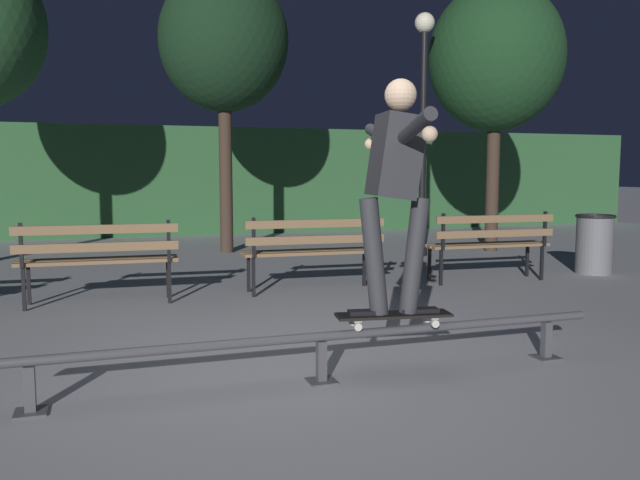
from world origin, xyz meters
The scene contains 12 objects.
ground_plane centered at (0.00, 0.00, 0.00)m, with size 90.00×90.00×0.00m, color #99999E.
hedge_backdrop centered at (0.00, 10.69, 1.18)m, with size 24.00×1.20×2.36m, color #2D5B33.
grind_rail centered at (0.00, -0.26, 0.26)m, with size 4.13×0.18×0.33m.
skateboard centered at (0.51, -0.26, 0.41)m, with size 0.80×0.31×0.09m.
skateboarder centered at (0.52, -0.26, 1.34)m, with size 0.63×1.40×1.56m.
park_bench_left_center centered at (-1.39, 2.81, 0.54)m, with size 1.62×0.48×0.88m.
park_bench_right_center centered at (0.93, 2.81, 0.54)m, with size 1.62×0.48×0.88m.
park_bench_rightmost centered at (3.25, 2.81, 0.54)m, with size 1.62×0.48×0.88m.
tree_behind_benches centered at (0.67, 6.85, 3.53)m, with size 2.14×2.14×4.73m.
tree_far_right centered at (5.09, 5.60, 3.29)m, with size 2.28×2.28×4.56m.
lamp_post_right centered at (3.64, 5.41, 2.48)m, with size 0.32×0.32×3.90m.
trash_can centered at (4.98, 2.96, 0.41)m, with size 0.52×0.52×0.80m.
Camera 1 is at (-1.32, -4.20, 1.37)m, focal length 36.66 mm.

